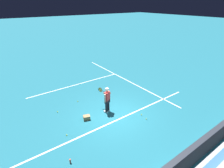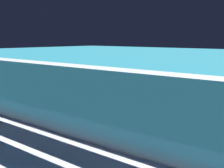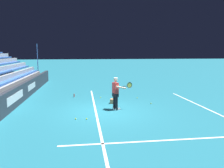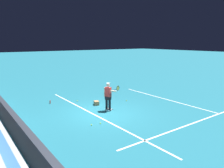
{
  "view_description": "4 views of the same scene",
  "coord_description": "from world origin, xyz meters",
  "px_view_note": "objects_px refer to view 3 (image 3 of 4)",
  "views": [
    {
      "loc": [
        -5.47,
        -7.3,
        6.53
      ],
      "look_at": [
        0.92,
        1.54,
        1.33
      ],
      "focal_mm": 28.0,
      "sensor_mm": 36.0,
      "label": 1
    },
    {
      "loc": [
        11.06,
        -11.34,
        3.62
      ],
      "look_at": [
        -0.13,
        1.45,
        1.04
      ],
      "focal_mm": 50.0,
      "sensor_mm": 36.0,
      "label": 2
    },
    {
      "loc": [
        11.04,
        -1.1,
        3.06
      ],
      "look_at": [
        -0.62,
        0.44,
        1.32
      ],
      "focal_mm": 35.0,
      "sensor_mm": 36.0,
      "label": 3
    },
    {
      "loc": [
        10.3,
        -6.7,
        4.17
      ],
      "look_at": [
        -1.01,
        1.46,
        1.42
      ],
      "focal_mm": 35.0,
      "sensor_mm": 36.0,
      "label": 4
    }
  ],
  "objects_px": {
    "ball_box_cardboard": "(113,101)",
    "tennis_ball_on_baseline": "(137,98)",
    "tennis_ball_stray_back": "(76,119)",
    "tennis_ball_by_box": "(151,103)",
    "water_bottle": "(74,96)",
    "tennis_ball_far_left": "(87,119)",
    "tennis_player": "(116,93)",
    "tennis_ball_near_player": "(100,98)"
  },
  "relations": [
    {
      "from": "ball_box_cardboard",
      "to": "tennis_ball_on_baseline",
      "type": "distance_m",
      "value": 2.14
    },
    {
      "from": "tennis_ball_on_baseline",
      "to": "tennis_ball_stray_back",
      "type": "height_order",
      "value": "same"
    },
    {
      "from": "ball_box_cardboard",
      "to": "tennis_ball_stray_back",
      "type": "distance_m",
      "value": 3.63
    },
    {
      "from": "tennis_ball_by_box",
      "to": "water_bottle",
      "type": "bearing_deg",
      "value": -119.3
    },
    {
      "from": "tennis_ball_stray_back",
      "to": "tennis_ball_far_left",
      "type": "height_order",
      "value": "same"
    },
    {
      "from": "tennis_ball_far_left",
      "to": "tennis_player",
      "type": "bearing_deg",
      "value": 134.18
    },
    {
      "from": "tennis_ball_stray_back",
      "to": "water_bottle",
      "type": "xyz_separation_m",
      "value": [
        -5.05,
        -0.26,
        0.08
      ]
    },
    {
      "from": "tennis_player",
      "to": "tennis_ball_by_box",
      "type": "bearing_deg",
      "value": 113.98
    },
    {
      "from": "tennis_ball_far_left",
      "to": "ball_box_cardboard",
      "type": "bearing_deg",
      "value": 151.5
    },
    {
      "from": "tennis_player",
      "to": "tennis_ball_on_baseline",
      "type": "xyz_separation_m",
      "value": [
        -2.65,
        1.83,
        -0.86
      ]
    },
    {
      "from": "tennis_ball_far_left",
      "to": "water_bottle",
      "type": "height_order",
      "value": "water_bottle"
    },
    {
      "from": "tennis_ball_on_baseline",
      "to": "tennis_ball_near_player",
      "type": "xyz_separation_m",
      "value": [
        -0.37,
        -2.42,
        0.0
      ]
    },
    {
      "from": "tennis_ball_by_box",
      "to": "tennis_ball_near_player",
      "type": "distance_m",
      "value": 3.49
    },
    {
      "from": "tennis_player",
      "to": "ball_box_cardboard",
      "type": "relative_size",
      "value": 4.29
    },
    {
      "from": "tennis_player",
      "to": "tennis_ball_by_box",
      "type": "xyz_separation_m",
      "value": [
        -1.0,
        2.26,
        -0.86
      ]
    },
    {
      "from": "tennis_player",
      "to": "water_bottle",
      "type": "height_order",
      "value": "tennis_player"
    },
    {
      "from": "tennis_player",
      "to": "tennis_ball_stray_back",
      "type": "bearing_deg",
      "value": -54.68
    },
    {
      "from": "tennis_ball_stray_back",
      "to": "tennis_ball_far_left",
      "type": "bearing_deg",
      "value": 81.96
    },
    {
      "from": "tennis_player",
      "to": "water_bottle",
      "type": "distance_m",
      "value": 4.35
    },
    {
      "from": "tennis_ball_by_box",
      "to": "ball_box_cardboard",
      "type": "bearing_deg",
      "value": -101.94
    },
    {
      "from": "tennis_ball_by_box",
      "to": "tennis_ball_on_baseline",
      "type": "bearing_deg",
      "value": -165.56
    },
    {
      "from": "tennis_ball_on_baseline",
      "to": "tennis_ball_by_box",
      "type": "xyz_separation_m",
      "value": [
        1.65,
        0.42,
        0.0
      ]
    },
    {
      "from": "tennis_ball_on_baseline",
      "to": "tennis_ball_by_box",
      "type": "bearing_deg",
      "value": 14.44
    },
    {
      "from": "ball_box_cardboard",
      "to": "tennis_ball_by_box",
      "type": "distance_m",
      "value": 2.26
    },
    {
      "from": "tennis_player",
      "to": "tennis_ball_near_player",
      "type": "height_order",
      "value": "tennis_player"
    },
    {
      "from": "tennis_ball_on_baseline",
      "to": "tennis_ball_stray_back",
      "type": "xyz_separation_m",
      "value": [
        4.12,
        -3.91,
        0.0
      ]
    },
    {
      "from": "tennis_ball_near_player",
      "to": "tennis_ball_far_left",
      "type": "bearing_deg",
      "value": -12.28
    },
    {
      "from": "ball_box_cardboard",
      "to": "tennis_ball_on_baseline",
      "type": "bearing_deg",
      "value": 123.52
    },
    {
      "from": "tennis_ball_on_baseline",
      "to": "ball_box_cardboard",
      "type": "bearing_deg",
      "value": -56.48
    },
    {
      "from": "tennis_ball_stray_back",
      "to": "tennis_ball_near_player",
      "type": "xyz_separation_m",
      "value": [
        -4.5,
        1.48,
        0.0
      ]
    },
    {
      "from": "tennis_ball_near_player",
      "to": "tennis_ball_far_left",
      "type": "relative_size",
      "value": 1.0
    },
    {
      "from": "tennis_ball_near_player",
      "to": "water_bottle",
      "type": "relative_size",
      "value": 0.3
    },
    {
      "from": "tennis_ball_on_baseline",
      "to": "tennis_ball_far_left",
      "type": "height_order",
      "value": "same"
    },
    {
      "from": "ball_box_cardboard",
      "to": "tennis_ball_by_box",
      "type": "bearing_deg",
      "value": 78.06
    },
    {
      "from": "ball_box_cardboard",
      "to": "tennis_ball_near_player",
      "type": "relative_size",
      "value": 6.06
    },
    {
      "from": "tennis_ball_far_left",
      "to": "tennis_ball_stray_back",
      "type": "bearing_deg",
      "value": -98.04
    },
    {
      "from": "ball_box_cardboard",
      "to": "tennis_ball_far_left",
      "type": "height_order",
      "value": "ball_box_cardboard"
    },
    {
      "from": "tennis_ball_on_baseline",
      "to": "tennis_ball_stray_back",
      "type": "distance_m",
      "value": 5.68
    },
    {
      "from": "tennis_ball_near_player",
      "to": "ball_box_cardboard",
      "type": "bearing_deg",
      "value": 22.42
    },
    {
      "from": "tennis_ball_by_box",
      "to": "tennis_ball_stray_back",
      "type": "xyz_separation_m",
      "value": [
        2.48,
        -4.33,
        0.0
      ]
    },
    {
      "from": "tennis_ball_on_baseline",
      "to": "tennis_player",
      "type": "bearing_deg",
      "value": -34.65
    },
    {
      "from": "tennis_ball_stray_back",
      "to": "tennis_ball_far_left",
      "type": "distance_m",
      "value": 0.5
    }
  ]
}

